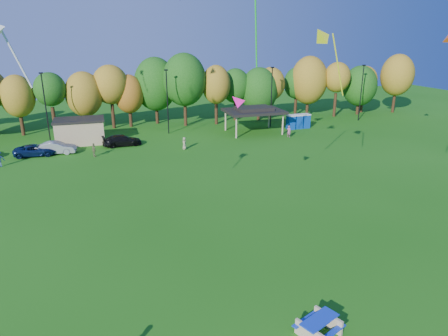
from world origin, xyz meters
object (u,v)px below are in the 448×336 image
object	(u,v)px
car_b	(56,148)
car_c	(36,150)
picnic_table	(319,325)
car_d	(122,140)
porta_potties	(298,121)

from	to	relation	value
car_b	car_c	size ratio (longest dim) A/B	0.94
car_b	picnic_table	bearing A→B (deg)	-151.59
picnic_table	car_d	world-z (taller)	car_d
car_b	porta_potties	bearing A→B (deg)	-76.73
picnic_table	car_d	size ratio (longest dim) A/B	0.51
car_b	car_d	distance (m)	7.89
car_c	car_d	world-z (taller)	car_d
car_b	car_d	xyz separation A→B (m)	(7.76, 1.42, -0.03)
porta_potties	picnic_table	bearing A→B (deg)	-115.86
car_c	car_d	bearing A→B (deg)	-80.90
porta_potties	car_d	bearing A→B (deg)	-174.55
porta_potties	car_c	size ratio (longest dim) A/B	0.78
picnic_table	porta_potties	bearing A→B (deg)	40.96
picnic_table	car_c	distance (m)	40.06
porta_potties	car_d	distance (m)	26.49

